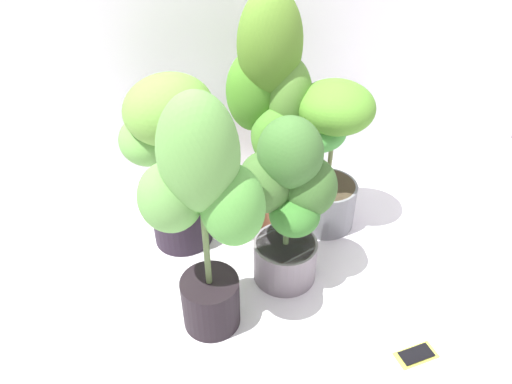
{
  "coord_description": "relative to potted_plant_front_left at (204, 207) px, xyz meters",
  "views": [
    {
      "loc": [
        -0.37,
        -1.2,
        1.41
      ],
      "look_at": [
        -0.06,
        0.25,
        0.31
      ],
      "focal_mm": 33.4,
      "sensor_mm": 36.0,
      "label": 1
    }
  ],
  "objects": [
    {
      "name": "cell_phone",
      "position": [
        0.65,
        -0.29,
        -0.52
      ],
      "size": [
        0.15,
        0.09,
        0.01
      ],
      "rotation": [
        0.0,
        0.0,
        1.72
      ],
      "color": "#C9D046",
      "rests_on": "ground"
    },
    {
      "name": "potted_plant_back_right",
      "position": [
        0.56,
        0.45,
        -0.14
      ],
      "size": [
        0.42,
        0.41,
        0.68
      ],
      "color": "slate",
      "rests_on": "ground"
    },
    {
      "name": "potted_plant_back_center",
      "position": [
        0.34,
        0.56,
        0.03
      ],
      "size": [
        0.39,
        0.35,
        1.0
      ],
      "color": "#985536",
      "rests_on": "ground"
    },
    {
      "name": "ground_plane",
      "position": [
        0.29,
        0.08,
        -0.53
      ],
      "size": [
        8.0,
        8.0,
        0.0
      ],
      "primitive_type": "plane",
      "color": "silver",
      "rests_on": "ground"
    },
    {
      "name": "potted_plant_back_left",
      "position": [
        -0.08,
        0.48,
        -0.06
      ],
      "size": [
        0.44,
        0.42,
        0.75
      ],
      "color": "black",
      "rests_on": "ground"
    },
    {
      "name": "potted_plant_center",
      "position": [
        0.31,
        0.16,
        -0.14
      ],
      "size": [
        0.37,
        0.33,
        0.7
      ],
      "color": "slate",
      "rests_on": "ground"
    },
    {
      "name": "potted_plant_front_left",
      "position": [
        0.0,
        0.0,
        0.0
      ],
      "size": [
        0.42,
        0.3,
        0.9
      ],
      "color": "black",
      "rests_on": "ground"
    }
  ]
}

